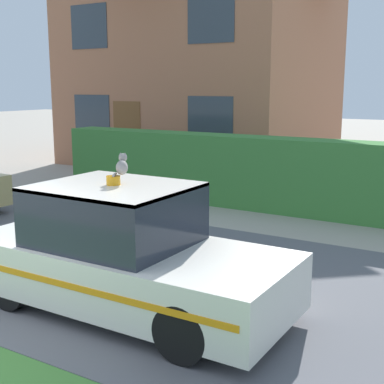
{
  "coord_description": "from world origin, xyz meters",
  "views": [
    {
      "loc": [
        4.55,
        -2.5,
        2.56
      ],
      "look_at": [
        0.64,
        3.97,
        1.05
      ],
      "focal_mm": 50.0,
      "sensor_mm": 36.0,
      "label": 1
    }
  ],
  "objects": [
    {
      "name": "road_strip",
      "position": [
        0.0,
        3.28,
        0.01
      ],
      "size": [
        28.0,
        5.12,
        0.01
      ],
      "primitive_type": "cube",
      "color": "#5B5B60",
      "rests_on": "ground"
    },
    {
      "name": "wheelie_bin",
      "position": [
        -2.46,
        8.49,
        0.55
      ],
      "size": [
        0.73,
        0.7,
        1.1
      ],
      "rotation": [
        0.0,
        0.0,
        -0.25
      ],
      "color": "#23662D",
      "rests_on": "ground"
    },
    {
      "name": "police_car",
      "position": [
        0.86,
        2.1,
        0.67
      ],
      "size": [
        3.8,
        1.6,
        1.55
      ],
      "rotation": [
        0.0,
        0.0,
        -0.0
      ],
      "color": "black",
      "rests_on": "road_strip"
    },
    {
      "name": "garden_hedge",
      "position": [
        0.91,
        7.72,
        0.76
      ],
      "size": [
        11.64,
        0.76,
        1.52
      ],
      "primitive_type": "cube",
      "color": "#3D7F38",
      "rests_on": "ground"
    },
    {
      "name": "cat",
      "position": [
        0.77,
        2.22,
        1.66
      ],
      "size": [
        0.21,
        0.29,
        0.25
      ],
      "rotation": [
        0.0,
        0.0,
        2.08
      ],
      "color": "gray",
      "rests_on": "police_car"
    },
    {
      "name": "house_left",
      "position": [
        -4.69,
        13.59,
        4.25
      ],
      "size": [
        8.04,
        7.01,
        8.32
      ],
      "color": "#A86B4C",
      "rests_on": "ground"
    }
  ]
}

